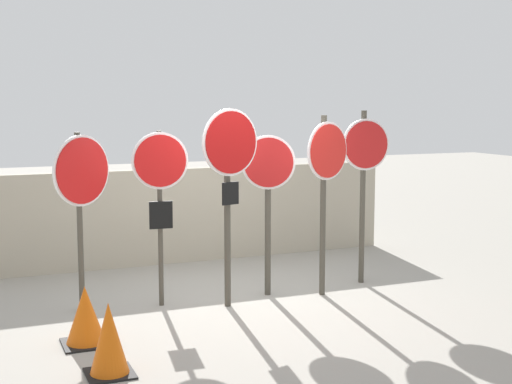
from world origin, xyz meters
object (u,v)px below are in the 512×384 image
object	(u,v)px
stop_sign_5	(365,165)
traffic_cone_1	(85,316)
stop_sign_0	(82,183)
stop_sign_1	(160,179)
stop_sign_4	(326,170)
stop_sign_3	(268,183)
stop_sign_2	(230,167)
traffic_cone_0	(109,339)

from	to	relation	value
stop_sign_5	traffic_cone_1	distance (m)	4.20
stop_sign_0	stop_sign_1	world-z (taller)	stop_sign_1
stop_sign_0	stop_sign_4	bearing A→B (deg)	-41.19
stop_sign_5	traffic_cone_1	world-z (taller)	stop_sign_5
stop_sign_3	stop_sign_2	bearing A→B (deg)	-137.48
stop_sign_2	stop_sign_0	bearing A→B (deg)	147.61
stop_sign_3	traffic_cone_0	bearing A→B (deg)	-123.83
stop_sign_3	stop_sign_5	size ratio (longest dim) A/B	0.87
stop_sign_0	stop_sign_3	distance (m)	2.26
stop_sign_3	stop_sign_4	xyz separation A→B (m)	(0.67, -0.26, 0.16)
stop_sign_1	stop_sign_2	distance (m)	0.83
stop_sign_3	stop_sign_4	world-z (taller)	stop_sign_4
stop_sign_0	traffic_cone_1	xyz separation A→B (m)	(-0.18, -1.14, -1.22)
stop_sign_3	stop_sign_0	bearing A→B (deg)	-166.51
stop_sign_3	traffic_cone_0	distance (m)	3.21
traffic_cone_0	traffic_cone_1	distance (m)	0.91
stop_sign_0	stop_sign_4	size ratio (longest dim) A/B	0.92
stop_sign_1	traffic_cone_1	world-z (taller)	stop_sign_1
stop_sign_0	traffic_cone_0	size ratio (longest dim) A/B	3.14
stop_sign_3	stop_sign_4	bearing A→B (deg)	-3.65
stop_sign_4	traffic_cone_0	bearing A→B (deg)	-173.51
stop_sign_5	stop_sign_2	bearing A→B (deg)	-167.33
stop_sign_0	traffic_cone_0	world-z (taller)	stop_sign_0
stop_sign_1	stop_sign_2	bearing A→B (deg)	-20.18
stop_sign_2	traffic_cone_0	xyz separation A→B (m)	(-1.75, -1.58, -1.35)
stop_sign_3	traffic_cone_0	world-z (taller)	stop_sign_3
stop_sign_1	stop_sign_3	world-z (taller)	stop_sign_1
stop_sign_4	stop_sign_3	bearing A→B (deg)	137.09
stop_sign_5	stop_sign_3	bearing A→B (deg)	-174.20
stop_sign_0	stop_sign_1	bearing A→B (deg)	-40.49
stop_sign_1	stop_sign_4	size ratio (longest dim) A/B	0.93
stop_sign_4	traffic_cone_0	xyz separation A→B (m)	(-3.04, -1.60, -1.26)
stop_sign_4	traffic_cone_1	world-z (taller)	stop_sign_4
stop_sign_1	stop_sign_2	size ratio (longest dim) A/B	0.89
stop_sign_3	traffic_cone_1	size ratio (longest dim) A/B	3.38
stop_sign_0	stop_sign_3	size ratio (longest dim) A/B	1.03
stop_sign_3	stop_sign_5	xyz separation A→B (m)	(1.43, 0.08, 0.18)
stop_sign_0	traffic_cone_0	bearing A→B (deg)	-125.96
stop_sign_2	stop_sign_4	world-z (taller)	stop_sign_2
stop_sign_5	stop_sign_1	bearing A→B (deg)	-176.79
traffic_cone_0	stop_sign_1	bearing A→B (deg)	62.31
stop_sign_1	traffic_cone_0	bearing A→B (deg)	-113.65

